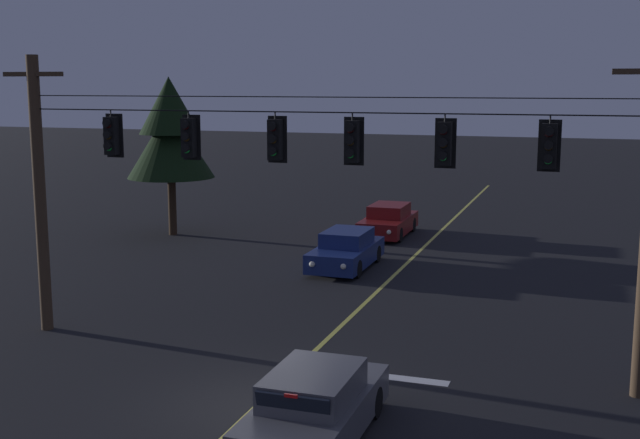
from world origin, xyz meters
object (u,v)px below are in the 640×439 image
(traffic_light_centre, at_px, (275,140))
(traffic_light_right_inner, at_px, (352,141))
(traffic_light_rightmost, at_px, (444,144))
(traffic_light_far_right, at_px, (549,146))
(car_waiting_near_lane, at_px, (315,407))
(car_oncoming_trailing, at_px, (388,221))
(car_oncoming_lead, at_px, (346,251))
(traffic_light_left_inner, at_px, (189,138))
(tree_verge_near, at_px, (170,133))
(traffic_light_leftmost, at_px, (111,136))

(traffic_light_centre, xyz_separation_m, traffic_light_right_inner, (1.90, 0.00, 0.00))
(traffic_light_rightmost, relative_size, traffic_light_far_right, 1.00)
(car_waiting_near_lane, bearing_deg, car_oncoming_trailing, 100.05)
(car_oncoming_lead, distance_m, car_oncoming_trailing, 6.72)
(traffic_light_left_inner, xyz_separation_m, car_oncoming_trailing, (1.06, 16.50, -4.70))
(car_oncoming_lead, xyz_separation_m, tree_verge_near, (-9.23, 3.86, 3.89))
(car_waiting_near_lane, bearing_deg, traffic_light_rightmost, 69.60)
(traffic_light_rightmost, distance_m, car_oncoming_lead, 12.03)
(traffic_light_far_right, bearing_deg, car_oncoming_trailing, 114.44)
(traffic_light_right_inner, height_order, car_oncoming_trailing, traffic_light_right_inner)
(car_oncoming_trailing, distance_m, tree_verge_near, 10.35)
(car_oncoming_lead, bearing_deg, car_waiting_near_lane, -75.59)
(traffic_light_left_inner, height_order, traffic_light_right_inner, same)
(traffic_light_centre, relative_size, traffic_light_far_right, 1.00)
(traffic_light_right_inner, distance_m, traffic_light_rightmost, 2.13)
(traffic_light_far_right, height_order, car_oncoming_trailing, traffic_light_far_right)
(traffic_light_right_inner, bearing_deg, traffic_light_left_inner, 180.00)
(traffic_light_rightmost, height_order, tree_verge_near, tree_verge_near)
(traffic_light_far_right, relative_size, car_oncoming_lead, 0.28)
(traffic_light_left_inner, xyz_separation_m, traffic_light_centre, (2.29, 0.00, 0.00))
(car_oncoming_lead, bearing_deg, car_oncoming_trailing, 90.61)
(car_oncoming_trailing, xyz_separation_m, tree_verge_near, (-9.16, -2.85, 3.89))
(traffic_light_leftmost, height_order, car_waiting_near_lane, traffic_light_leftmost)
(traffic_light_leftmost, relative_size, traffic_light_rightmost, 1.00)
(traffic_light_far_right, distance_m, tree_verge_near, 21.55)
(traffic_light_leftmost, bearing_deg, traffic_light_centre, 0.00)
(traffic_light_right_inner, bearing_deg, traffic_light_rightmost, 0.00)
(traffic_light_left_inner, xyz_separation_m, traffic_light_far_right, (8.56, 0.00, 0.00))
(car_waiting_near_lane, xyz_separation_m, car_oncoming_trailing, (-3.68, 20.75, -0.00))
(traffic_light_centre, distance_m, traffic_light_right_inner, 1.90)
(traffic_light_leftmost, bearing_deg, tree_verge_near, 113.37)
(traffic_light_far_right, xyz_separation_m, car_waiting_near_lane, (-3.82, -4.25, -4.70))
(traffic_light_centre, distance_m, traffic_light_far_right, 6.27)
(car_waiting_near_lane, bearing_deg, traffic_light_right_inner, 97.36)
(traffic_light_centre, xyz_separation_m, car_oncoming_trailing, (-1.23, 16.50, -4.70))
(traffic_light_leftmost, relative_size, car_oncoming_trailing, 0.28)
(traffic_light_centre, xyz_separation_m, car_waiting_near_lane, (2.45, -4.25, -4.70))
(traffic_light_rightmost, xyz_separation_m, car_oncoming_trailing, (-5.26, 16.50, -4.70))
(traffic_light_rightmost, height_order, car_oncoming_lead, traffic_light_rightmost)
(traffic_light_leftmost, distance_m, traffic_light_centre, 4.49)
(car_oncoming_trailing, relative_size, tree_verge_near, 0.63)
(traffic_light_left_inner, relative_size, traffic_light_centre, 1.00)
(traffic_light_rightmost, bearing_deg, traffic_light_right_inner, 180.00)
(traffic_light_left_inner, distance_m, car_oncoming_lead, 10.92)
(traffic_light_leftmost, bearing_deg, traffic_light_far_right, 0.00)
(traffic_light_leftmost, relative_size, car_oncoming_lead, 0.28)
(traffic_light_leftmost, height_order, traffic_light_rightmost, same)
(traffic_light_leftmost, bearing_deg, car_waiting_near_lane, -31.49)
(traffic_light_left_inner, height_order, traffic_light_far_right, same)
(traffic_light_leftmost, distance_m, car_oncoming_lead, 11.36)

